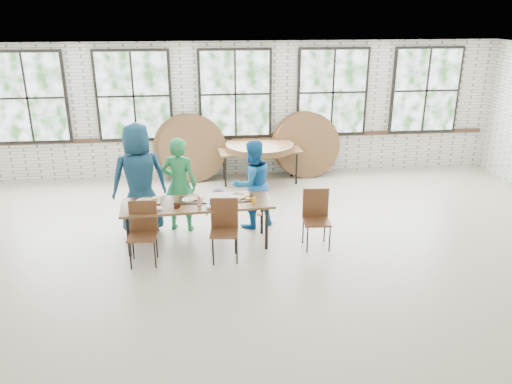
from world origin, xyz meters
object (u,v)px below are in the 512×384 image
(dining_table, at_px, (197,205))
(chair_near_right, at_px, (224,224))
(storage_table, at_px, (260,152))
(chair_near_left, at_px, (143,227))

(dining_table, relative_size, chair_near_right, 2.57)
(dining_table, distance_m, storage_table, 3.34)
(dining_table, height_order, chair_near_left, chair_near_left)
(dining_table, bearing_deg, chair_near_right, -53.66)
(dining_table, xyz_separation_m, chair_near_left, (-0.82, -0.47, -0.13))
(chair_near_left, bearing_deg, dining_table, 33.03)
(chair_near_left, relative_size, chair_near_right, 1.00)
(chair_near_left, xyz_separation_m, storage_table, (2.20, 3.51, 0.13))
(dining_table, relative_size, storage_table, 1.32)
(chair_near_right, height_order, storage_table, chair_near_right)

